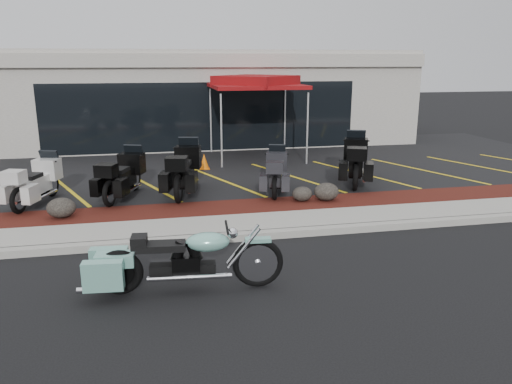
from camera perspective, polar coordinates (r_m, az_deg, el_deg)
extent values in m
plane|color=black|center=(9.62, 0.86, -7.17)|extent=(90.00, 90.00, 0.00)
cube|color=gray|center=(10.42, -0.22, -4.97)|extent=(24.00, 0.25, 0.15)
cube|color=gray|center=(11.07, -0.95, -3.77)|extent=(24.00, 1.20, 0.15)
cube|color=#350F0C|center=(12.19, -2.02, -1.98)|extent=(24.00, 1.20, 0.16)
cube|color=black|center=(17.38, -5.07, 3.06)|extent=(26.00, 9.60, 0.15)
cube|color=gray|center=(23.34, -7.07, 10.78)|extent=(18.00, 8.00, 4.00)
cube|color=black|center=(19.44, -6.00, 8.54)|extent=(12.00, 0.06, 2.60)
cube|color=gray|center=(19.29, -6.16, 14.74)|extent=(18.00, 0.30, 0.50)
ellipsoid|color=black|center=(12.06, -21.36, -1.69)|extent=(0.64, 0.53, 0.45)
ellipsoid|color=black|center=(12.62, 5.30, -0.21)|extent=(0.52, 0.43, 0.37)
ellipsoid|color=black|center=(12.73, 8.04, 0.04)|extent=(0.64, 0.53, 0.45)
cone|color=orange|center=(16.43, -5.94, 3.50)|extent=(0.40, 0.40, 0.50)
cylinder|color=silver|center=(16.53, -4.26, 6.98)|extent=(0.06, 0.06, 2.41)
cylinder|color=silver|center=(17.02, 5.72, 7.17)|extent=(0.06, 0.06, 2.41)
cylinder|color=silver|center=(19.43, -5.00, 8.14)|extent=(0.06, 0.06, 2.41)
cylinder|color=silver|center=(19.85, 3.58, 8.30)|extent=(0.06, 0.06, 2.41)
cube|color=maroon|center=(18.03, 0.01, 12.03)|extent=(3.30, 3.30, 0.13)
cube|color=maroon|center=(18.02, 0.01, 12.59)|extent=(3.26, 3.26, 0.37)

